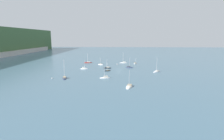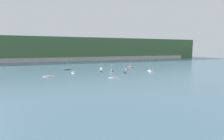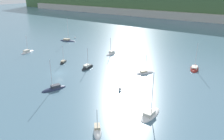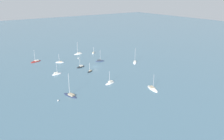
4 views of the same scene
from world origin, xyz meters
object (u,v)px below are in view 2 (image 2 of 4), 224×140
sailboat_1 (73,73)px  sailboat_11 (100,72)px  sailboat_2 (101,69)px  sailboat_6 (130,67)px  sailboat_5 (152,73)px  sailboat_4 (125,73)px  sailboat_7 (67,70)px  sailboat_3 (114,78)px  mooring_buoy_0 (64,69)px  sailboat_0 (150,71)px  mooring_buoy_1 (135,70)px  sailboat_10 (126,69)px  sailboat_9 (49,77)px  sailboat_8 (112,71)px

sailboat_1 → sailboat_11: bearing=-102.9°
sailboat_2 → sailboat_11: (-7.36, -18.44, -0.05)m
sailboat_6 → sailboat_5: bearing=161.4°
sailboat_4 → sailboat_7: 55.52m
sailboat_2 → sailboat_5: bearing=30.3°
sailboat_3 → sailboat_11: 34.68m
sailboat_5 → sailboat_6: sailboat_6 is taller
sailboat_11 → mooring_buoy_0: sailboat_11 is taller
sailboat_0 → sailboat_7: bearing=60.7°
sailboat_4 → sailboat_6: 44.83m
mooring_buoy_0 → sailboat_4: bearing=-49.3°
sailboat_7 → sailboat_1: bearing=-101.8°
sailboat_6 → sailboat_11: 44.78m
sailboat_4 → mooring_buoy_1: bearing=143.3°
sailboat_0 → mooring_buoy_1: 13.10m
sailboat_1 → sailboat_5: bearing=-124.9°
sailboat_10 → sailboat_11: (-28.22, -8.13, 0.01)m
sailboat_9 → sailboat_11: 42.43m
sailboat_4 → sailboat_2: bearing=-149.2°
sailboat_6 → sailboat_10: bearing=125.8°
sailboat_0 → sailboat_4: sailboat_0 is taller
sailboat_5 → sailboat_11: bearing=-165.5°
sailboat_6 → sailboat_4: bearing=133.1°
sailboat_0 → sailboat_2: 45.34m
sailboat_7 → sailboat_6: bearing=-18.6°
sailboat_3 → sailboat_10: 52.13m
sailboat_11 → mooring_buoy_0: (-25.50, 30.63, 0.26)m
sailboat_1 → sailboat_3: sailboat_3 is taller
sailboat_10 → sailboat_6: bearing=-6.2°
sailboat_2 → sailboat_7: bearing=-103.5°
sailboat_8 → sailboat_9: sailboat_9 is taller
sailboat_4 → sailboat_5: bearing=90.3°
sailboat_0 → mooring_buoy_0: sailboat_0 is taller
sailboat_2 → sailboat_9: 57.28m
sailboat_4 → sailboat_8: sailboat_4 is taller
sailboat_5 → sailboat_2: bearing=171.7°
sailboat_6 → mooring_buoy_1: size_ratio=10.63×
mooring_buoy_1 → sailboat_11: bearing=167.4°
sailboat_5 → sailboat_9: 76.37m
sailboat_1 → sailboat_10: bearing=-93.7°
sailboat_2 → sailboat_7: sailboat_7 is taller
sailboat_2 → sailboat_5: sailboat_2 is taller
sailboat_0 → sailboat_3: sailboat_3 is taller
sailboat_8 → mooring_buoy_0: sailboat_8 is taller
sailboat_6 → sailboat_8: size_ratio=1.20×
sailboat_2 → sailboat_10: size_ratio=1.11×
sailboat_4 → sailboat_8: bearing=-148.0°
sailboat_5 → mooring_buoy_1: size_ratio=6.53×
sailboat_3 → mooring_buoy_1: sailboat_3 is taller
mooring_buoy_0 → mooring_buoy_1: mooring_buoy_1 is taller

